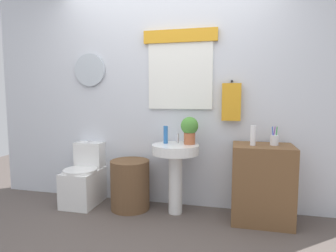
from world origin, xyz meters
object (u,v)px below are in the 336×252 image
at_px(laundry_hamper, 130,185).
at_px(wooden_cabinet, 262,184).
at_px(soap_bottle, 166,135).
at_px(lotion_bottle, 253,135).
at_px(toothbrush_cup, 274,140).
at_px(pedestal_sink, 175,162).
at_px(toilet, 85,180).
at_px(potted_plant, 190,128).

bearing_deg(laundry_hamper, wooden_cabinet, 0.00).
relative_size(laundry_hamper, soap_bottle, 2.88).
height_order(laundry_hamper, wooden_cabinet, wooden_cabinet).
xyz_separation_m(laundry_hamper, lotion_bottle, (1.31, -0.04, 0.61)).
height_order(lotion_bottle, toothbrush_cup, lotion_bottle).
height_order(pedestal_sink, toothbrush_cup, toothbrush_cup).
xyz_separation_m(wooden_cabinet, toothbrush_cup, (0.10, 0.02, 0.44)).
distance_m(toilet, laundry_hamper, 0.58).
relative_size(laundry_hamper, pedestal_sink, 0.73).
height_order(pedestal_sink, lotion_bottle, lotion_bottle).
relative_size(toilet, pedestal_sink, 0.97).
bearing_deg(toothbrush_cup, laundry_hamper, -179.23).
height_order(laundry_hamper, lotion_bottle, lotion_bottle).
bearing_deg(toothbrush_cup, toilet, 179.72).
xyz_separation_m(soap_bottle, lotion_bottle, (0.91, -0.09, 0.03)).
xyz_separation_m(toilet, pedestal_sink, (1.10, -0.03, 0.28)).
xyz_separation_m(toilet, lotion_bottle, (1.89, -0.07, 0.60)).
distance_m(pedestal_sink, potted_plant, 0.39).
relative_size(toilet, soap_bottle, 3.80).
distance_m(toilet, toothbrush_cup, 2.17).
distance_m(pedestal_sink, toothbrush_cup, 1.03).
bearing_deg(toothbrush_cup, potted_plant, 177.33).
height_order(potted_plant, lotion_bottle, potted_plant).
height_order(toilet, soap_bottle, soap_bottle).
bearing_deg(laundry_hamper, toothbrush_cup, 0.77).
height_order(laundry_hamper, potted_plant, potted_plant).
distance_m(wooden_cabinet, toothbrush_cup, 0.46).
xyz_separation_m(toilet, potted_plant, (1.24, 0.03, 0.64)).
bearing_deg(pedestal_sink, laundry_hamper, 180.00).
xyz_separation_m(toilet, toothbrush_cup, (2.09, -0.01, 0.56)).
distance_m(laundry_hamper, lotion_bottle, 1.44).
relative_size(potted_plant, toothbrush_cup, 1.59).
xyz_separation_m(potted_plant, toothbrush_cup, (0.85, -0.04, -0.09)).
distance_m(laundry_hamper, toothbrush_cup, 1.61).
distance_m(lotion_bottle, toothbrush_cup, 0.22).
xyz_separation_m(wooden_cabinet, potted_plant, (-0.75, 0.06, 0.53)).
relative_size(pedestal_sink, soap_bottle, 3.93).
relative_size(pedestal_sink, wooden_cabinet, 0.96).
xyz_separation_m(laundry_hamper, potted_plant, (0.66, 0.06, 0.65)).
distance_m(toilet, soap_bottle, 1.14).
height_order(laundry_hamper, toothbrush_cup, toothbrush_cup).
relative_size(laundry_hamper, potted_plant, 1.87).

